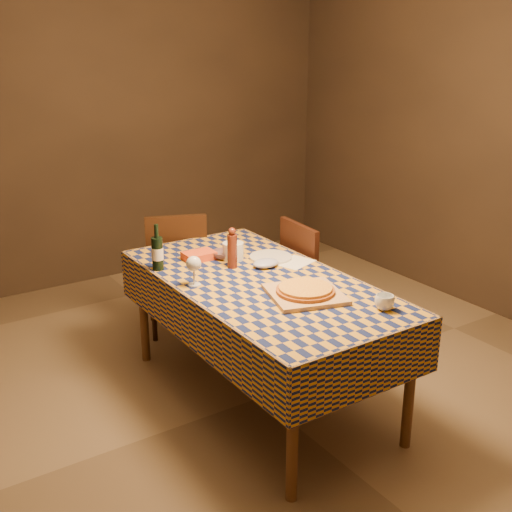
# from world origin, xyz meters

# --- Properties ---
(room) EXTENTS (5.00, 5.10, 2.70)m
(room) POSITION_xyz_m (0.00, 0.00, 1.35)
(room) COLOR brown
(room) RESTS_ON ground
(dining_table) EXTENTS (0.94, 1.84, 0.77)m
(dining_table) POSITION_xyz_m (0.00, 0.00, 0.69)
(dining_table) COLOR brown
(dining_table) RESTS_ON ground
(cutting_board) EXTENTS (0.47, 0.47, 0.02)m
(cutting_board) POSITION_xyz_m (0.06, -0.33, 0.78)
(cutting_board) COLOR tan
(cutting_board) RESTS_ON dining_table
(pizza) EXTENTS (0.36, 0.36, 0.03)m
(pizza) POSITION_xyz_m (0.06, -0.33, 0.81)
(pizza) COLOR brown
(pizza) RESTS_ON cutting_board
(pepper_mill) EXTENTS (0.07, 0.07, 0.25)m
(pepper_mill) POSITION_xyz_m (-0.03, 0.27, 0.89)
(pepper_mill) COLOR #511E13
(pepper_mill) RESTS_ON dining_table
(bowl) EXTENTS (0.19, 0.19, 0.05)m
(bowl) POSITION_xyz_m (0.02, 0.44, 0.79)
(bowl) COLOR #654954
(bowl) RESTS_ON dining_table
(wine_glass) EXTENTS (0.10, 0.10, 0.17)m
(wine_glass) POSITION_xyz_m (-0.35, 0.14, 0.89)
(wine_glass) COLOR silver
(wine_glass) RESTS_ON dining_table
(wine_bottle) EXTENTS (0.07, 0.07, 0.28)m
(wine_bottle) POSITION_xyz_m (-0.41, 0.48, 0.87)
(wine_bottle) COLOR black
(wine_bottle) RESTS_ON dining_table
(deli_tub) EXTENTS (0.14, 0.14, 0.11)m
(deli_tub) POSITION_xyz_m (0.05, 0.39, 0.82)
(deli_tub) COLOR silver
(deli_tub) RESTS_ON dining_table
(takeout_container) EXTENTS (0.19, 0.14, 0.05)m
(takeout_container) POSITION_xyz_m (-0.12, 0.51, 0.79)
(takeout_container) COLOR #D4451B
(takeout_container) RESTS_ON dining_table
(white_plate) EXTENTS (0.33, 0.33, 0.02)m
(white_plate) POSITION_xyz_m (0.26, 0.27, 0.78)
(white_plate) COLOR silver
(white_plate) RESTS_ON dining_table
(tumbler) EXTENTS (0.12, 0.12, 0.08)m
(tumbler) POSITION_xyz_m (0.29, -0.69, 0.81)
(tumbler) COLOR silver
(tumbler) RESTS_ON dining_table
(flour_patch) EXTENTS (0.27, 0.23, 0.00)m
(flour_patch) POSITION_xyz_m (0.34, 0.13, 0.77)
(flour_patch) COLOR silver
(flour_patch) RESTS_ON dining_table
(flour_bag) EXTENTS (0.19, 0.16, 0.05)m
(flour_bag) POSITION_xyz_m (0.15, 0.16, 0.79)
(flour_bag) COLOR #9CA4C8
(flour_bag) RESTS_ON dining_table
(chair_far) EXTENTS (0.55, 0.55, 0.93)m
(chair_far) POSITION_xyz_m (-0.00, 1.08, 0.52)
(chair_far) COLOR black
(chair_far) RESTS_ON ground
(chair_right) EXTENTS (0.46, 0.45, 0.93)m
(chair_right) POSITION_xyz_m (0.65, 0.34, 0.52)
(chair_right) COLOR black
(chair_right) RESTS_ON ground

